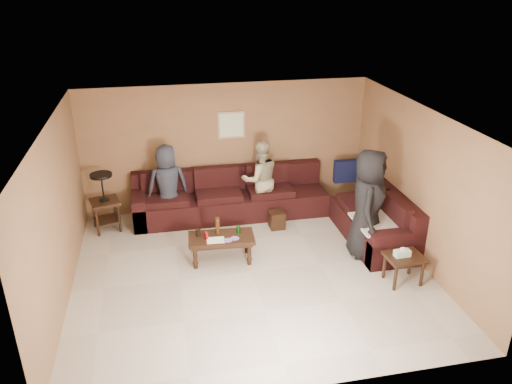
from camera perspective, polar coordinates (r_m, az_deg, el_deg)
The scene contains 10 objects.
room at distance 7.27m, azimuth -0.60°, elevation 1.94°, with size 5.60×5.50×2.50m.
sectional_sofa at distance 9.33m, azimuth 2.58°, elevation -1.87°, with size 4.65×2.90×0.97m.
coffee_table at distance 8.17m, azimuth -4.01°, elevation -5.49°, with size 1.10×0.60×0.72m.
end_table_left at distance 9.42m, azimuth -16.94°, elevation -0.98°, with size 0.59×0.59×1.11m.
side_table_right at distance 7.92m, azimuth 16.56°, elevation -7.39°, with size 0.58×0.48×0.60m.
waste_bin at distance 9.27m, azimuth 2.40°, elevation -3.18°, with size 0.27×0.27×0.33m, color black.
wall_art at distance 9.58m, azimuth -2.84°, elevation 7.65°, with size 0.52×0.04×0.52m.
person_left at distance 9.33m, azimuth -10.05°, elevation 0.78°, with size 0.75×0.49×1.54m, color #282C38.
person_middle at distance 9.47m, azimuth 0.48°, elevation 1.47°, with size 0.74×0.58×1.53m, color tan.
person_right at distance 8.29m, azimuth 12.65°, elevation -1.34°, with size 0.91×0.59×1.85m, color black.
Camera 1 is at (-1.27, -6.62, 4.39)m, focal length 35.00 mm.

